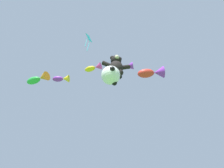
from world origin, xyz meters
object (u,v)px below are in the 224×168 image
teddy_bear_kite (116,65)px  fish_kite_goldfin (94,68)px  diamond_kite (89,40)px  soccer_ball_kite (111,75)px  fish_kite_magenta (123,67)px  fish_kite_emerald (38,79)px  fish_kite_crimson (152,73)px  fish_kite_violet (62,79)px

teddy_bear_kite → fish_kite_goldfin: 3.82m
teddy_bear_kite → diamond_kite: diamond_kite is taller
soccer_ball_kite → fish_kite_magenta: bearing=55.2°
fish_kite_emerald → fish_kite_crimson: bearing=-14.7°
teddy_bear_kite → fish_kite_magenta: fish_kite_magenta is taller
teddy_bear_kite → soccer_ball_kite: size_ratio=1.62×
fish_kite_violet → diamond_kite: bearing=-61.5°
teddy_bear_kite → fish_kite_violet: 5.66m
fish_kite_crimson → fish_kite_emerald: (-9.38, 2.47, 0.18)m
soccer_ball_kite → fish_kite_emerald: size_ratio=0.55×
teddy_bear_kite → diamond_kite: (-2.12, -0.12, 2.73)m
fish_kite_violet → diamond_kite: diamond_kite is taller
fish_kite_violet → fish_kite_magenta: bearing=-18.5°
fish_kite_crimson → diamond_kite: size_ratio=0.85×
diamond_kite → fish_kite_crimson: bearing=15.2°
teddy_bear_kite → soccer_ball_kite: bearing=-144.4°
soccer_ball_kite → fish_kite_violet: fish_kite_violet is taller
fish_kite_violet → fish_kite_emerald: 2.03m
fish_kite_crimson → fish_kite_goldfin: 4.97m
fish_kite_magenta → fish_kite_violet: 5.40m
fish_kite_emerald → diamond_kite: size_ratio=0.81×
fish_kite_crimson → fish_kite_magenta: bearing=170.1°
fish_kite_goldfin → diamond_kite: 2.56m
fish_kite_magenta → fish_kite_goldfin: bearing=166.4°
fish_kite_magenta → teddy_bear_kite: bearing=-120.3°
fish_kite_goldfin → fish_kite_emerald: bearing=162.3°
teddy_bear_kite → fish_kite_goldfin: bearing=121.8°
soccer_ball_kite → fish_kite_magenta: fish_kite_magenta is taller
teddy_bear_kite → fish_kite_violet: bearing=139.6°
teddy_bear_kite → fish_kite_emerald: bearing=147.8°
fish_kite_crimson → fish_kite_emerald: fish_kite_emerald is taller
teddy_bear_kite → diamond_kite: bearing=-176.7°
fish_kite_crimson → fish_kite_goldfin: (-4.78, 1.00, 0.94)m
fish_kite_emerald → diamond_kite: bearing=-45.0°
fish_kite_crimson → soccer_ball_kite: bearing=-156.3°
teddy_bear_kite → fish_kite_emerald: (-6.06, 3.82, 1.88)m
soccer_ball_kite → diamond_kite: diamond_kite is taller
teddy_bear_kite → fish_kite_magenta: 3.18m
fish_kite_crimson → diamond_kite: (-5.44, -1.47, 1.03)m
fish_kite_goldfin → fish_kite_violet: 2.93m
fish_kite_violet → teddy_bear_kite: bearing=-40.4°
soccer_ball_kite → fish_kite_magenta: size_ratio=0.58×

